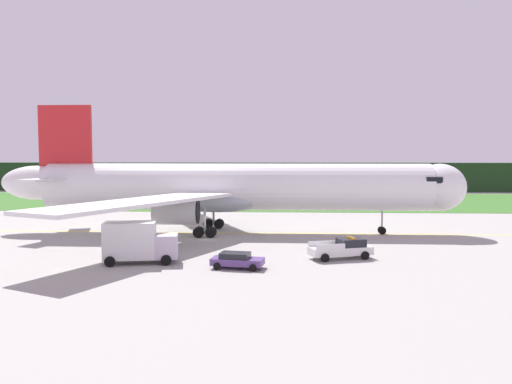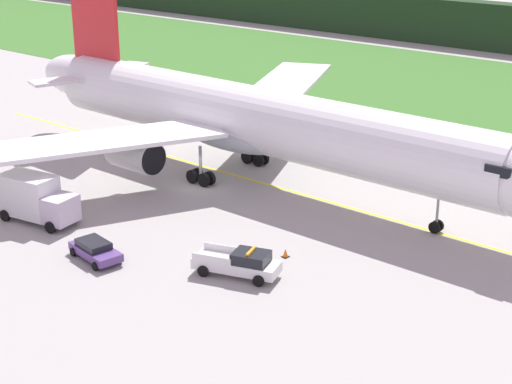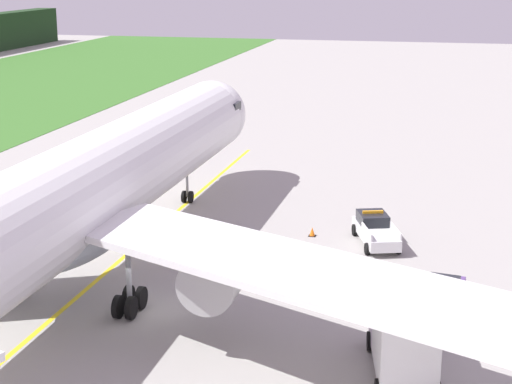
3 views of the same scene
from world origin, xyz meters
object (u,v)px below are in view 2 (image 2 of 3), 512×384
object	(u,v)px
airliner	(251,120)
catering_truck	(36,198)
ops_pickup_truck	(240,263)
staff_car	(95,250)
apron_cone	(285,253)

from	to	relation	value
airliner	catering_truck	bearing A→B (deg)	-109.50
ops_pickup_truck	catering_truck	distance (m)	18.09
airliner	catering_truck	world-z (taller)	airliner
catering_truck	ops_pickup_truck	bearing A→B (deg)	9.16
staff_car	catering_truck	bearing A→B (deg)	169.96
airliner	catering_truck	xyz separation A→B (m)	(-6.25, -17.64, -3.53)
ops_pickup_truck	staff_car	xyz separation A→B (m)	(-9.18, -4.41, -0.20)
airliner	ops_pickup_truck	xyz separation A→B (m)	(11.59, -14.77, -4.49)
catering_truck	staff_car	bearing A→B (deg)	-10.04
ops_pickup_truck	apron_cone	distance (m)	4.24
airliner	staff_car	world-z (taller)	airliner
ops_pickup_truck	apron_cone	world-z (taller)	ops_pickup_truck
airliner	staff_car	distance (m)	19.89
ops_pickup_truck	staff_car	world-z (taller)	ops_pickup_truck
ops_pickup_truck	apron_cone	bearing A→B (deg)	82.96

